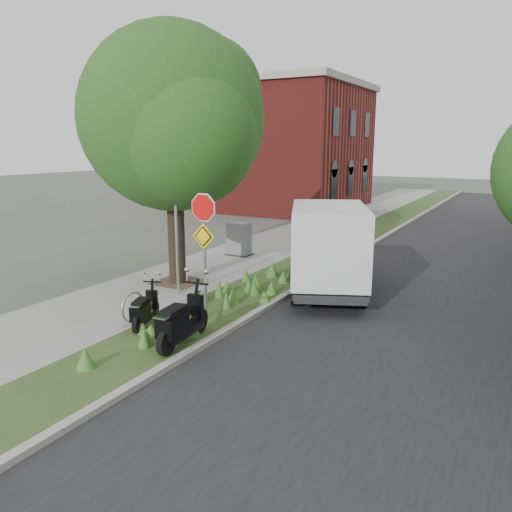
{
  "coord_description": "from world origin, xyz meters",
  "views": [
    {
      "loc": [
        5.49,
        -9.16,
        4.36
      ],
      "look_at": [
        -1.12,
        2.67,
        1.3
      ],
      "focal_mm": 35.0,
      "sensor_mm": 36.0,
      "label": 1
    }
  ],
  "objects_px": {
    "scooter_near": "(143,313)",
    "box_truck": "(327,244)",
    "sign_assembly": "(204,230)",
    "utility_cabinet": "(239,240)",
    "scooter_far": "(178,327)"
  },
  "relations": [
    {
      "from": "scooter_far",
      "to": "sign_assembly",
      "type": "bearing_deg",
      "value": 107.8
    },
    {
      "from": "scooter_near",
      "to": "box_truck",
      "type": "bearing_deg",
      "value": 63.73
    },
    {
      "from": "sign_assembly",
      "to": "scooter_near",
      "type": "xyz_separation_m",
      "value": [
        -0.84,
        -1.33,
        -1.85
      ]
    },
    {
      "from": "box_truck",
      "to": "sign_assembly",
      "type": "bearing_deg",
      "value": -114.01
    },
    {
      "from": "sign_assembly",
      "to": "box_truck",
      "type": "xyz_separation_m",
      "value": [
        1.71,
        3.84,
        -0.85
      ]
    },
    {
      "from": "sign_assembly",
      "to": "box_truck",
      "type": "height_order",
      "value": "sign_assembly"
    },
    {
      "from": "utility_cabinet",
      "to": "scooter_far",
      "type": "bearing_deg",
      "value": -67.06
    },
    {
      "from": "sign_assembly",
      "to": "box_truck",
      "type": "relative_size",
      "value": 0.6
    },
    {
      "from": "scooter_near",
      "to": "sign_assembly",
      "type": "bearing_deg",
      "value": 57.7
    },
    {
      "from": "sign_assembly",
      "to": "box_truck",
      "type": "distance_m",
      "value": 4.29
    },
    {
      "from": "sign_assembly",
      "to": "box_truck",
      "type": "bearing_deg",
      "value": 65.99
    },
    {
      "from": "sign_assembly",
      "to": "scooter_far",
      "type": "height_order",
      "value": "sign_assembly"
    },
    {
      "from": "box_truck",
      "to": "utility_cabinet",
      "type": "xyz_separation_m",
      "value": [
        -4.65,
        2.66,
        -0.74
      ]
    },
    {
      "from": "sign_assembly",
      "to": "utility_cabinet",
      "type": "height_order",
      "value": "sign_assembly"
    },
    {
      "from": "scooter_far",
      "to": "box_truck",
      "type": "relative_size",
      "value": 0.37
    }
  ]
}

